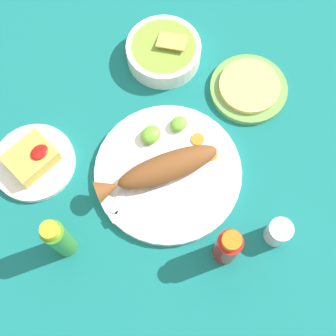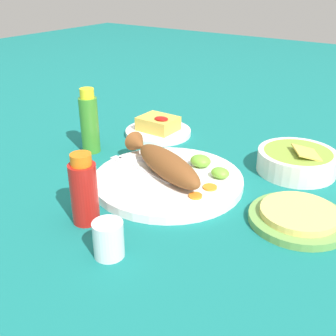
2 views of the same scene
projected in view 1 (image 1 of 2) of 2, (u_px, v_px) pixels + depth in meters
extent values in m
plane|color=#146B66|center=(168.00, 174.00, 1.01)|extent=(4.00, 4.00, 0.00)
cylinder|color=white|center=(168.00, 173.00, 1.00)|extent=(0.31, 0.31, 0.02)
ellipsoid|color=brown|center=(168.00, 167.00, 0.97)|extent=(0.22, 0.14, 0.05)
cone|color=brown|center=(108.00, 189.00, 0.95)|extent=(0.06, 0.06, 0.05)
cube|color=silver|center=(161.00, 185.00, 0.98)|extent=(0.11, 0.03, 0.00)
cube|color=silver|center=(124.00, 210.00, 0.96)|extent=(0.07, 0.03, 0.00)
cube|color=silver|center=(139.00, 160.00, 1.00)|extent=(0.11, 0.05, 0.00)
cube|color=silver|center=(120.00, 198.00, 0.97)|extent=(0.07, 0.04, 0.00)
cylinder|color=orange|center=(211.00, 155.00, 1.00)|extent=(0.03, 0.03, 0.00)
cylinder|color=orange|center=(198.00, 139.00, 1.01)|extent=(0.03, 0.03, 0.00)
ellipsoid|color=#6BB233|center=(179.00, 124.00, 1.02)|extent=(0.04, 0.03, 0.02)
ellipsoid|color=#6BB233|center=(151.00, 135.00, 1.01)|extent=(0.05, 0.04, 0.03)
cylinder|color=#B21914|center=(227.00, 247.00, 0.90)|extent=(0.05, 0.05, 0.11)
cylinder|color=orange|center=(231.00, 241.00, 0.83)|extent=(0.04, 0.04, 0.02)
cylinder|color=#3D8428|center=(60.00, 239.00, 0.89)|extent=(0.04, 0.04, 0.14)
cylinder|color=yellow|center=(50.00, 230.00, 0.82)|extent=(0.03, 0.03, 0.02)
cylinder|color=silver|center=(278.00, 232.00, 0.93)|extent=(0.05, 0.05, 0.06)
cylinder|color=white|center=(277.00, 234.00, 0.95)|extent=(0.04, 0.04, 0.03)
cylinder|color=white|center=(34.00, 162.00, 1.01)|extent=(0.18, 0.18, 0.01)
cube|color=gold|center=(31.00, 158.00, 0.99)|extent=(0.10, 0.08, 0.04)
ellipsoid|color=#AD140F|center=(39.00, 152.00, 0.97)|extent=(0.04, 0.03, 0.01)
cylinder|color=white|center=(164.00, 52.00, 1.08)|extent=(0.17, 0.17, 0.05)
cylinder|color=olive|center=(164.00, 48.00, 1.07)|extent=(0.15, 0.15, 0.02)
cube|color=gold|center=(173.00, 38.00, 1.07)|extent=(0.10, 0.10, 0.02)
cylinder|color=#6B9E4C|center=(248.00, 89.00, 1.07)|extent=(0.18, 0.18, 0.01)
cylinder|color=#E0C666|center=(249.00, 86.00, 1.06)|extent=(0.14, 0.14, 0.01)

